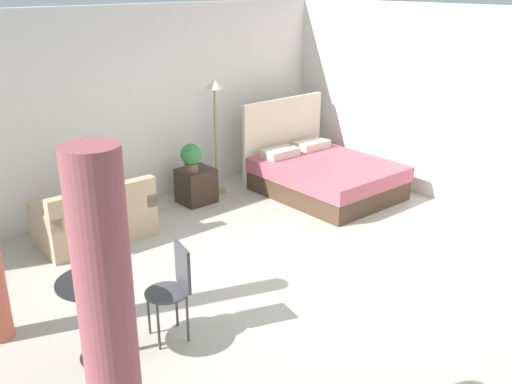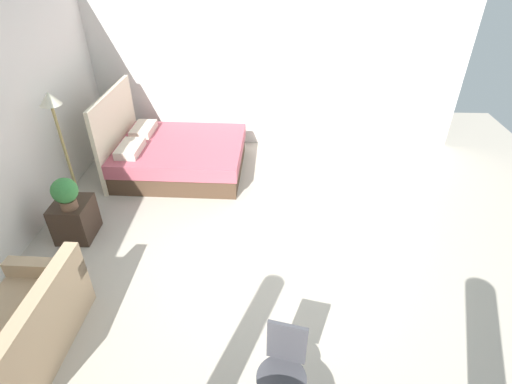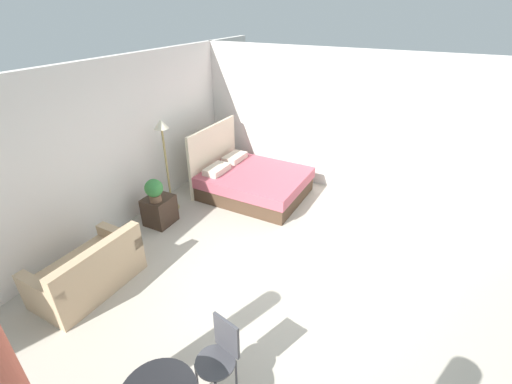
{
  "view_description": "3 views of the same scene",
  "coord_description": "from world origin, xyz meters",
  "px_view_note": "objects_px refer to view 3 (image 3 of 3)",
  "views": [
    {
      "loc": [
        -4.1,
        -3.87,
        3.08
      ],
      "look_at": [
        0.1,
        0.89,
        0.68
      ],
      "focal_mm": 40.05,
      "sensor_mm": 36.0,
      "label": 1
    },
    {
      "loc": [
        -3.48,
        0.1,
        3.31
      ],
      "look_at": [
        0.26,
        0.22,
        0.8
      ],
      "focal_mm": 27.66,
      "sensor_mm": 36.0,
      "label": 2
    },
    {
      "loc": [
        -3.49,
        -1.33,
        3.46
      ],
      "look_at": [
        0.58,
        0.72,
        0.97
      ],
      "focal_mm": 24.37,
      "sensor_mm": 36.0,
      "label": 3
    }
  ],
  "objects_px": {
    "potted_plant": "(154,189)",
    "floor_lamp": "(163,142)",
    "bed": "(251,181)",
    "nightstand": "(160,210)",
    "cafe_chair_near_window": "(221,351)",
    "couch": "(89,272)"
  },
  "relations": [
    {
      "from": "cafe_chair_near_window",
      "to": "nightstand",
      "type": "bearing_deg",
      "value": 51.03
    },
    {
      "from": "nightstand",
      "to": "cafe_chair_near_window",
      "type": "relative_size",
      "value": 0.57
    },
    {
      "from": "potted_plant",
      "to": "floor_lamp",
      "type": "distance_m",
      "value": 0.87
    },
    {
      "from": "couch",
      "to": "nightstand",
      "type": "relative_size",
      "value": 2.72
    },
    {
      "from": "potted_plant",
      "to": "nightstand",
      "type": "bearing_deg",
      "value": 25.07
    },
    {
      "from": "floor_lamp",
      "to": "potted_plant",
      "type": "bearing_deg",
      "value": -161.84
    },
    {
      "from": "nightstand",
      "to": "bed",
      "type": "bearing_deg",
      "value": -29.73
    },
    {
      "from": "nightstand",
      "to": "floor_lamp",
      "type": "xyz_separation_m",
      "value": [
        0.49,
        0.15,
        1.08
      ]
    },
    {
      "from": "bed",
      "to": "floor_lamp",
      "type": "bearing_deg",
      "value": 137.03
    },
    {
      "from": "potted_plant",
      "to": "bed",
      "type": "bearing_deg",
      "value": -27.12
    },
    {
      "from": "couch",
      "to": "nightstand",
      "type": "bearing_deg",
      "value": 7.79
    },
    {
      "from": "floor_lamp",
      "to": "cafe_chair_near_window",
      "type": "height_order",
      "value": "floor_lamp"
    },
    {
      "from": "potted_plant",
      "to": "cafe_chair_near_window",
      "type": "relative_size",
      "value": 0.45
    },
    {
      "from": "couch",
      "to": "floor_lamp",
      "type": "bearing_deg",
      "value": 9.82
    },
    {
      "from": "potted_plant",
      "to": "cafe_chair_near_window",
      "type": "height_order",
      "value": "potted_plant"
    },
    {
      "from": "nightstand",
      "to": "cafe_chair_near_window",
      "type": "xyz_separation_m",
      "value": [
        -2.08,
        -2.57,
        0.28
      ]
    },
    {
      "from": "bed",
      "to": "nightstand",
      "type": "bearing_deg",
      "value": 150.27
    },
    {
      "from": "potted_plant",
      "to": "floor_lamp",
      "type": "height_order",
      "value": "floor_lamp"
    },
    {
      "from": "nightstand",
      "to": "potted_plant",
      "type": "xyz_separation_m",
      "value": [
        -0.1,
        -0.05,
        0.48
      ]
    },
    {
      "from": "nightstand",
      "to": "cafe_chair_near_window",
      "type": "distance_m",
      "value": 3.32
    },
    {
      "from": "couch",
      "to": "potted_plant",
      "type": "relative_size",
      "value": 3.42
    },
    {
      "from": "cafe_chair_near_window",
      "to": "floor_lamp",
      "type": "bearing_deg",
      "value": 46.64
    }
  ]
}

